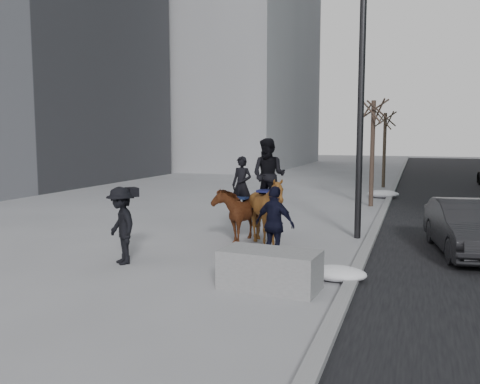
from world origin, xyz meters
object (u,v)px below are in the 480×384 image
(planter, at_px, (270,270))
(mounted_left, at_px, (240,210))
(mounted_right, at_px, (267,203))
(car_near, at_px, (468,228))

(planter, relative_size, mounted_left, 0.80)
(mounted_left, bearing_deg, planter, -63.35)
(mounted_right, bearing_deg, mounted_left, 156.09)
(mounted_left, distance_m, mounted_right, 1.01)
(planter, distance_m, car_near, 5.71)
(planter, bearing_deg, mounted_left, 116.65)
(planter, height_order, car_near, car_near)
(mounted_left, xyz_separation_m, mounted_right, (0.89, -0.39, 0.27))
(car_near, height_order, mounted_right, mounted_right)
(car_near, relative_size, mounted_left, 1.73)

